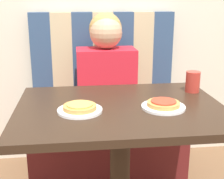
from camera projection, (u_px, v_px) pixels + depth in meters
booth_seat at (107, 147)px, 2.27m from camera, size 1.05×0.56×0.42m
booth_backrest at (103, 62)px, 2.34m from camera, size 1.05×0.07×0.73m
dining_table at (120, 126)px, 1.50m from camera, size 0.97×0.73×0.77m
person at (106, 69)px, 2.11m from camera, size 0.39×0.25×0.74m
plate_left at (80, 110)px, 1.39m from camera, size 0.20×0.20×0.01m
plate_right at (163, 107)px, 1.43m from camera, size 0.20×0.20×0.01m
pizza_left at (80, 107)px, 1.39m from camera, size 0.15×0.15×0.02m
pizza_right at (163, 103)px, 1.43m from camera, size 0.15×0.15×0.02m
drinking_cup at (193, 82)px, 1.67m from camera, size 0.08×0.08×0.11m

